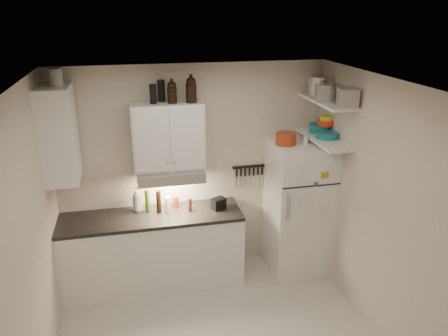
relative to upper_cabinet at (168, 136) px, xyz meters
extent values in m
cube|color=silver|center=(0.30, -1.33, 0.78)|extent=(3.20, 3.00, 0.02)
cube|color=beige|center=(0.30, 0.18, -0.53)|extent=(3.20, 0.02, 2.60)
cube|color=beige|center=(-1.31, -1.33, -0.53)|extent=(0.02, 3.00, 2.60)
cube|color=beige|center=(1.91, -1.33, -0.53)|extent=(0.02, 3.00, 2.60)
cube|color=white|center=(-0.25, -0.14, -1.39)|extent=(2.10, 0.60, 0.88)
cube|color=black|center=(-0.25, -0.14, -0.93)|extent=(2.10, 0.62, 0.04)
cube|color=white|center=(0.00, 0.00, 0.00)|extent=(0.80, 0.33, 0.75)
cube|color=white|center=(-1.14, -0.14, 0.12)|extent=(0.33, 0.55, 1.00)
cube|color=silver|center=(0.00, -0.06, -0.44)|extent=(0.76, 0.46, 0.12)
cube|color=white|center=(1.55, -0.18, -0.98)|extent=(0.70, 0.68, 1.70)
cube|color=white|center=(1.75, -0.31, 0.38)|extent=(0.30, 0.95, 0.03)
cube|color=white|center=(1.75, -0.31, -0.07)|extent=(0.30, 0.95, 0.03)
cube|color=black|center=(1.00, 0.15, -0.51)|extent=(0.42, 0.02, 0.03)
cylinder|color=#9D3212|center=(1.33, -0.22, -0.06)|extent=(0.27, 0.27, 0.14)
cube|color=#C48218|center=(1.77, -0.41, -0.09)|extent=(0.22, 0.25, 0.07)
cylinder|color=silver|center=(1.55, -0.26, -0.08)|extent=(0.07, 0.07, 0.09)
cylinder|color=silver|center=(1.80, -0.03, 0.50)|extent=(0.32, 0.32, 0.22)
cube|color=#AAAAAD|center=(1.69, -0.37, 0.48)|extent=(0.22, 0.20, 0.18)
cube|color=#AAAAAD|center=(1.79, -0.69, 0.49)|extent=(0.24, 0.24, 0.20)
cylinder|color=#166E7A|center=(1.80, -0.09, 0.00)|extent=(0.25, 0.25, 0.10)
cylinder|color=red|center=(1.85, -0.14, 0.08)|extent=(0.20, 0.20, 0.06)
cylinder|color=#C3D124|center=(1.85, -0.14, 0.14)|extent=(0.16, 0.16, 0.05)
cylinder|color=#166E7A|center=(1.79, -0.31, -0.02)|extent=(0.29, 0.29, 0.07)
cylinder|color=black|center=(-0.04, 0.08, 0.49)|extent=(0.11, 0.11, 0.24)
cylinder|color=black|center=(-0.14, -0.02, 0.48)|extent=(0.09, 0.09, 0.21)
cylinder|color=silver|center=(-1.09, -0.13, 0.71)|extent=(0.14, 0.14, 0.17)
imported|color=white|center=(-0.39, 0.02, -0.74)|extent=(0.17, 0.17, 0.34)
cylinder|color=maroon|center=(0.21, -0.12, -0.82)|extent=(0.07, 0.07, 0.17)
cylinder|color=#455A16|center=(-0.28, -0.03, -0.77)|extent=(0.07, 0.07, 0.28)
cylinder|color=black|center=(-0.15, -0.08, -0.77)|extent=(0.06, 0.06, 0.28)
cylinder|color=silver|center=(-0.05, -0.08, -0.81)|extent=(0.07, 0.07, 0.19)
cylinder|color=#9D3212|center=(0.06, 0.02, -0.83)|extent=(0.09, 0.09, 0.14)
cube|color=black|center=(0.55, -0.13, -0.84)|extent=(0.19, 0.17, 0.14)
camera|label=1|loc=(-0.42, -4.75, 1.37)|focal=35.00mm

